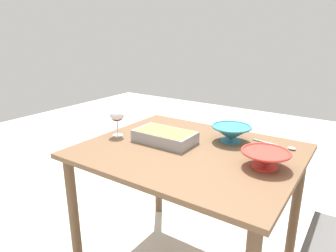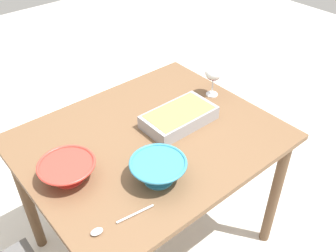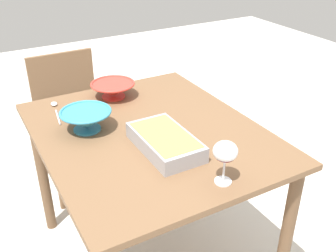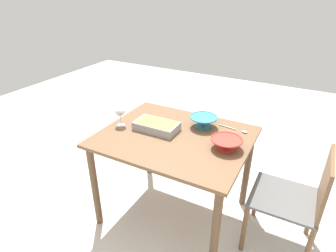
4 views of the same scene
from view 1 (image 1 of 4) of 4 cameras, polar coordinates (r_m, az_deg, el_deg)
The scene contains 6 objects.
dining_table at distance 1.64m, azimuth 4.00°, elevation -7.93°, with size 1.11×0.91×0.77m.
wine_glass at distance 1.78m, azimuth -9.72°, elevation 1.80°, with size 0.09×0.09×0.16m.
casserole_dish at distance 1.67m, azimuth -0.63°, elevation -1.89°, with size 0.34×0.19×0.07m.
mixing_bowl at distance 1.72m, azimuth 11.96°, elevation -1.25°, with size 0.22×0.22×0.09m.
small_bowl at distance 1.44m, azimuth 18.07°, elevation -5.81°, with size 0.22×0.22×0.08m.
serving_spoon at distance 1.72m, azimuth 21.00°, elevation -3.63°, with size 0.24×0.05×0.01m.
Camera 1 is at (-0.74, 1.29, 1.36)m, focal length 31.96 mm.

